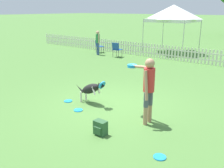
% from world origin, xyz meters
% --- Properties ---
extents(ground_plane, '(240.00, 240.00, 0.00)m').
position_xyz_m(ground_plane, '(0.00, 0.00, 0.00)').
color(ground_plane, '#4C7A38').
extents(handler_person, '(0.99, 0.72, 1.71)m').
position_xyz_m(handler_person, '(1.44, -0.43, 1.08)').
color(handler_person, tan).
rests_on(handler_person, ground_plane).
extents(leaping_dog, '(1.27, 0.36, 0.83)m').
position_xyz_m(leaping_dog, '(-0.61, -0.33, 0.49)').
color(leaping_dog, black).
rests_on(leaping_dog, ground_plane).
extents(frisbee_near_handler, '(0.26, 0.26, 0.02)m').
position_xyz_m(frisbee_near_handler, '(-0.53, -0.99, 0.01)').
color(frisbee_near_handler, '#1E8CD8').
rests_on(frisbee_near_handler, ground_plane).
extents(frisbee_near_dog, '(0.26, 0.26, 0.02)m').
position_xyz_m(frisbee_near_dog, '(2.51, -1.66, 0.01)').
color(frisbee_near_dog, '#1E8CD8').
rests_on(frisbee_near_dog, ground_plane).
extents(frisbee_midfield, '(0.26, 0.26, 0.02)m').
position_xyz_m(frisbee_midfield, '(-1.32, -0.67, 0.01)').
color(frisbee_midfield, '#1E8CD8').
rests_on(frisbee_midfield, ground_plane).
extents(backpack_on_grass, '(0.31, 0.24, 0.35)m').
position_xyz_m(backpack_on_grass, '(0.94, -1.68, 0.17)').
color(backpack_on_grass, '#2D5633').
rests_on(backpack_on_grass, ground_plane).
extents(picket_fence, '(26.84, 0.04, 0.82)m').
position_xyz_m(picket_fence, '(0.00, 7.69, 0.41)').
color(picket_fence, silver).
rests_on(picket_fence, ground_plane).
extents(folding_chair_blue_left, '(0.59, 0.60, 0.82)m').
position_xyz_m(folding_chair_blue_left, '(-6.71, 6.90, 0.49)').
color(folding_chair_blue_left, '#333338').
rests_on(folding_chair_blue_left, ground_plane).
extents(folding_chair_center, '(0.51, 0.53, 0.90)m').
position_xyz_m(folding_chair_center, '(-4.76, 6.35, 0.54)').
color(folding_chair_center, '#333338').
rests_on(folding_chair_center, ground_plane).
extents(canopy_tent_secondary, '(2.86, 2.86, 3.12)m').
position_xyz_m(canopy_tent_secondary, '(-2.96, 10.10, 2.57)').
color(canopy_tent_secondary, '#B2B2B2').
rests_on(canopy_tent_secondary, ground_plane).
extents(spectator_standing, '(0.38, 0.27, 1.54)m').
position_xyz_m(spectator_standing, '(-6.21, 6.27, 0.92)').
color(spectator_standing, '#334C7A').
rests_on(spectator_standing, ground_plane).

